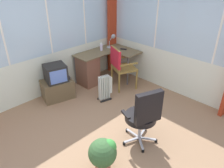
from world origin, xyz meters
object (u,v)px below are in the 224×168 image
desk_lamp (113,39)px  spray_bottle (101,46)px  space_heater (105,88)px  tv_remote (124,49)px  office_chair (144,114)px  tv_on_stand (57,84)px  desk (91,68)px  potted_plant (103,153)px  wooden_armchair (119,63)px

desk_lamp → spray_bottle: bearing=175.7°
spray_bottle → space_heater: spray_bottle is taller
tv_remote → desk_lamp: bearing=75.2°
space_heater → office_chair: bearing=-110.0°
tv_on_stand → space_heater: 1.04m
desk → spray_bottle: (0.39, 0.03, 0.43)m
spray_bottle → tv_remote: bearing=-37.2°
tv_remote → potted_plant: tv_remote is taller
space_heater → tv_on_stand: bearing=131.1°
tv_on_stand → desk_lamp: bearing=0.6°
tv_remote → potted_plant: 3.04m
tv_remote → office_chair: bearing=-157.7°
spray_bottle → wooden_armchair: wooden_armchair is taller
tv_remote → spray_bottle: 0.56m
wooden_armchair → potted_plant: 2.41m
desk → desk_lamp: 0.93m
spray_bottle → office_chair: (-1.17, -2.22, -0.26)m
wooden_armchair → potted_plant: (-1.88, -1.48, -0.33)m
spray_bottle → wooden_armchair: size_ratio=0.22×
wooden_armchair → office_chair: 1.88m
tv_remote → wooden_armchair: wooden_armchair is taller
tv_on_stand → tv_remote: bearing=-9.1°
wooden_armchair → tv_remote: bearing=33.5°
desk → wooden_armchair: 0.75m
tv_on_stand → space_heater: size_ratio=1.38×
office_chair → desk: bearing=70.3°
tv_on_stand → space_heater: tv_on_stand is taller
desk → office_chair: (-0.78, -2.18, 0.17)m
potted_plant → office_chair: bearing=-4.6°
spray_bottle → potted_plant: 2.96m
wooden_armchair → spray_bottle: bearing=83.2°
wooden_armchair → tv_on_stand: 1.44m
desk_lamp → tv_on_stand: 1.82m
office_chair → tv_on_stand: size_ratio=1.31×
desk → tv_remote: bearing=-20.1°
tv_on_stand → potted_plant: 2.19m
desk → space_heater: (-0.28, -0.80, -0.12)m
potted_plant → tv_on_stand: bearing=73.7°
space_heater → desk_lamp: bearing=37.8°
desk_lamp → office_chair: bearing=-125.1°
desk → wooden_armchair: size_ratio=1.37×
spray_bottle → potted_plant: spray_bottle is taller
space_heater → potted_plant: size_ratio=1.10×
desk_lamp → wooden_armchair: 0.85m
desk → wooden_armchair: (0.30, -0.65, 0.22)m
desk → office_chair: office_chair is taller
potted_plant → tv_remote: bearing=37.2°
tv_on_stand → potted_plant: tv_on_stand is taller
desk → tv_remote: (0.83, -0.30, 0.34)m
desk_lamp → potted_plant: bearing=-137.6°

